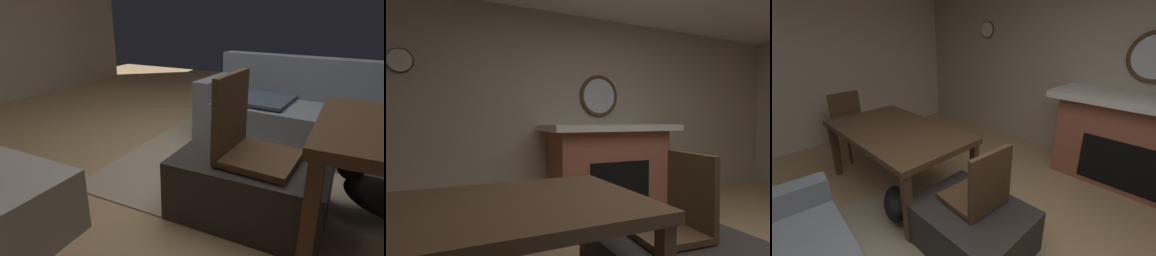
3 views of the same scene
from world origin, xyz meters
TOP-DOWN VIEW (x-y plane):
  - wall_back_fireplace_side at (0.00, -2.84)m, footprint 7.78×0.12m
  - wall_right_window_side at (3.69, 0.00)m, footprint 0.12×6.08m
  - fireplace at (-0.23, -2.46)m, footprint 1.79×0.76m
  - round_wall_mirror at (-0.23, -2.75)m, footprint 0.58×0.05m
  - ottoman_coffee_table at (0.43, -0.46)m, footprint 0.95×0.73m
  - tv_remote at (0.50, -0.53)m, footprint 0.07×0.17m
  - dining_table at (1.66, -0.53)m, footprint 1.76×0.96m
  - dining_chair_east at (2.94, -0.53)m, footprint 0.46×0.46m
  - dining_chair_west at (0.39, -0.52)m, footprint 0.47×0.47m
  - small_dog at (1.17, -0.18)m, footprint 0.57×0.43m
  - wall_clock at (2.20, -2.75)m, footprint 0.27×0.03m

SIDE VIEW (x-z plane):
  - small_dog at x=1.17m, z-range 0.02..0.35m
  - ottoman_coffee_table at x=0.43m, z-range 0.00..0.40m
  - tv_remote at x=0.50m, z-range 0.40..0.42m
  - dining_chair_east at x=2.94m, z-range 0.06..0.99m
  - dining_chair_west at x=0.39m, z-range 0.06..0.99m
  - fireplace at x=-0.23m, z-range 0.01..1.10m
  - dining_table at x=1.66m, z-range 0.30..1.04m
  - wall_back_fireplace_side at x=0.00m, z-range 0.00..2.58m
  - wall_right_window_side at x=3.69m, z-range 0.00..2.58m
  - round_wall_mirror at x=-0.23m, z-range 1.20..1.78m
  - wall_clock at x=2.20m, z-range 1.66..1.93m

